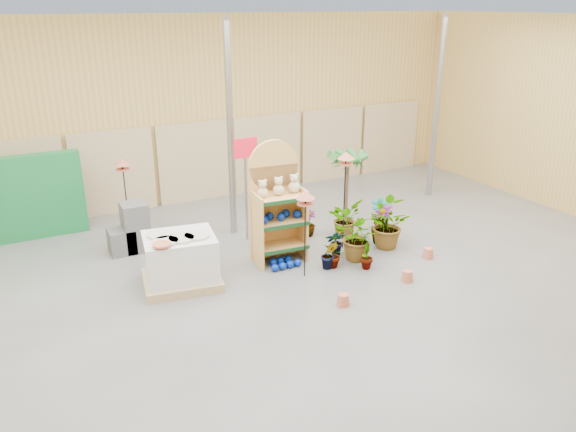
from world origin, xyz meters
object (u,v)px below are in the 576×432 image
display_shelf (276,206)px  potted_plant_2 (356,237)px  pallet_stack (180,261)px  bird_table_front (305,198)px

display_shelf → potted_plant_2: display_shelf is taller
pallet_stack → potted_plant_2: size_ratio=1.55×
potted_plant_2 → display_shelf: bearing=148.3°
display_shelf → potted_plant_2: size_ratio=2.46×
display_shelf → potted_plant_2: bearing=-26.9°
bird_table_front → display_shelf: bearing=96.0°
display_shelf → bird_table_front: (0.10, -0.96, 0.45)m
display_shelf → pallet_stack: (-2.01, -0.25, -0.61)m
display_shelf → bird_table_front: display_shelf is taller
display_shelf → pallet_stack: bearing=-168.0°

